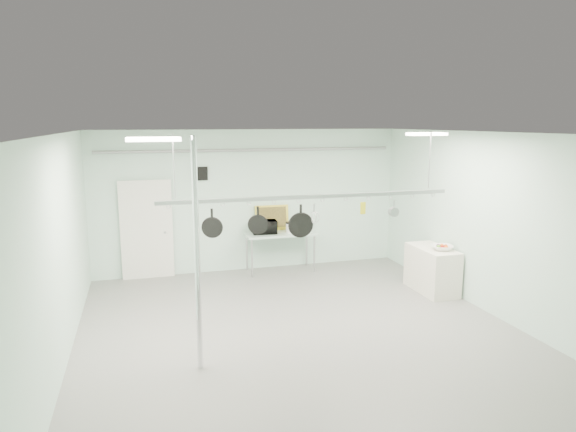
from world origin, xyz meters
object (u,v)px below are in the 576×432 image
object	(u,v)px
prep_table	(280,236)
microwave	(265,227)
chrome_pole	(197,256)
side_cabinet	(432,270)
skillet_left	(212,223)
fruit_bowl	(442,248)
skillet_right	(301,221)
coffee_canister	(290,228)
pot_rack	(311,195)
skillet_mid	(258,220)

from	to	relation	value
prep_table	microwave	distance (m)	0.43
chrome_pole	side_cabinet	distance (m)	5.37
prep_table	side_cabinet	size ratio (longest dim) A/B	1.33
skillet_left	microwave	bearing A→B (deg)	80.95
microwave	side_cabinet	bearing A→B (deg)	148.25
fruit_bowl	skillet_right	xyz separation A→B (m)	(-3.18, -0.89, 0.86)
coffee_canister	microwave	bearing A→B (deg)	171.10
chrome_pole	fruit_bowl	distance (m)	5.27
prep_table	skillet_left	size ratio (longest dim) A/B	3.71
prep_table	microwave	size ratio (longest dim) A/B	3.00
pot_rack	fruit_bowl	distance (m)	3.40
side_cabinet	skillet_left	distance (m)	4.86
fruit_bowl	microwave	bearing A→B (deg)	141.09
skillet_right	side_cabinet	bearing A→B (deg)	23.01
pot_rack	skillet_right	xyz separation A→B (m)	(-0.16, 0.00, -0.42)
skillet_mid	chrome_pole	bearing A→B (deg)	-120.84
pot_rack	side_cabinet	bearing A→B (deg)	20.45
chrome_pole	skillet_left	xyz separation A→B (m)	(0.33, 0.90, 0.27)
skillet_right	fruit_bowl	bearing A→B (deg)	19.18
skillet_left	skillet_right	size ratio (longest dim) A/B	0.79
microwave	fruit_bowl	xyz separation A→B (m)	(2.98, -2.41, -0.10)
coffee_canister	skillet_right	xyz separation A→B (m)	(-0.76, -3.21, 0.80)
microwave	skillet_left	distance (m)	3.76
chrome_pole	pot_rack	bearing A→B (deg)	25.35
side_cabinet	prep_table	bearing A→B (deg)	139.21
prep_table	fruit_bowl	xyz separation A→B (m)	(2.62, -2.41, 0.12)
prep_table	coffee_canister	distance (m)	0.28
coffee_canister	skillet_right	size ratio (longest dim) A/B	0.40
prep_table	fruit_bowl	size ratio (longest dim) A/B	3.98
pot_rack	microwave	distance (m)	3.50
coffee_canister	fruit_bowl	xyz separation A→B (m)	(2.42, -2.32, -0.06)
pot_rack	skillet_right	world-z (taller)	pot_rack
prep_table	microwave	world-z (taller)	microwave
pot_rack	fruit_bowl	bearing A→B (deg)	16.43
side_cabinet	microwave	size ratio (longest dim) A/B	2.25
microwave	coffee_canister	world-z (taller)	microwave
pot_rack	microwave	size ratio (longest dim) A/B	8.99
chrome_pole	pot_rack	distance (m)	2.19
skillet_mid	microwave	bearing A→B (deg)	93.13
side_cabinet	skillet_mid	size ratio (longest dim) A/B	2.85
prep_table	skillet_right	xyz separation A→B (m)	(-0.56, -3.30, 0.98)
fruit_bowl	skillet_left	size ratio (longest dim) A/B	0.93
coffee_canister	skillet_right	distance (m)	3.39
chrome_pole	microwave	world-z (taller)	chrome_pole
coffee_canister	fruit_bowl	bearing A→B (deg)	-43.77
coffee_canister	skillet_mid	xyz separation A→B (m)	(-1.46, -3.21, 0.86)
microwave	skillet_mid	bearing A→B (deg)	80.08
pot_rack	skillet_left	world-z (taller)	pot_rack
prep_table	coffee_canister	xyz separation A→B (m)	(0.20, -0.09, 0.18)
chrome_pole	skillet_left	distance (m)	1.00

